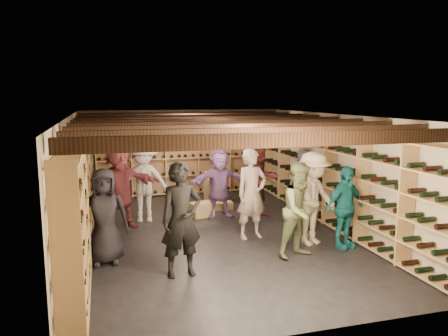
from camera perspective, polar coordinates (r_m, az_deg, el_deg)
name	(u,v)px	position (r m, az deg, el deg)	size (l,w,h in m)	color
ground	(215,233)	(9.06, -1.13, -8.50)	(8.00, 8.00, 0.00)	black
walls	(215,176)	(8.77, -1.15, -1.02)	(5.52, 8.02, 2.40)	#B9AC90
ceiling	(215,116)	(8.64, -1.18, 6.84)	(5.50, 8.00, 0.01)	beige
ceiling_joists	(215,123)	(8.64, -1.18, 5.91)	(5.40, 7.12, 0.18)	black
wine_rack_left	(81,189)	(8.53, -18.12, -2.63)	(0.32, 7.50, 2.15)	tan
wine_rack_right	(330,176)	(9.75, 13.63, -0.98)	(0.32, 7.50, 2.15)	tan
wine_rack_back	(182,157)	(12.49, -5.57, 1.46)	(4.70, 0.30, 2.15)	tan
crate_stack_left	(215,187)	(11.44, -1.16, -2.53)	(0.57, 0.45, 0.85)	tan
crate_stack_right	(202,209)	(10.23, -2.85, -5.43)	(0.57, 0.46, 0.34)	tan
crate_loose	(222,205)	(10.94, -0.22, -4.91)	(0.50, 0.33, 0.17)	tan
person_0	(104,216)	(7.56, -15.36, -6.10)	(0.79, 0.51, 1.62)	black
person_1	(181,220)	(6.80, -5.60, -6.79)	(0.65, 0.43, 1.79)	black
person_2	(301,210)	(7.69, 9.99, -5.45)	(0.81, 0.63, 1.67)	#5A663E
person_3	(313,198)	(8.37, 11.53, -3.90)	(1.15, 0.66, 1.77)	beige
person_4	(345,207)	(8.33, 15.49, -4.98)	(0.90, 0.37, 1.53)	#166A70
person_5	(120,186)	(9.44, -13.46, -2.30)	(1.70, 0.54, 1.83)	brown
person_7	(252,194)	(8.57, 3.64, -3.40)	(0.65, 0.43, 1.78)	gray
person_8	(261,180)	(10.04, 4.84, -1.52)	(0.87, 0.68, 1.78)	#4C1C19
person_9	(144,182)	(9.87, -10.46, -1.82)	(1.15, 0.66, 1.79)	beige
person_11	(220,183)	(10.07, -0.59, -1.95)	(1.50, 0.48, 1.62)	#855E9C
person_12	(305,185)	(9.96, 10.50, -2.21)	(0.79, 0.51, 1.62)	#36363B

